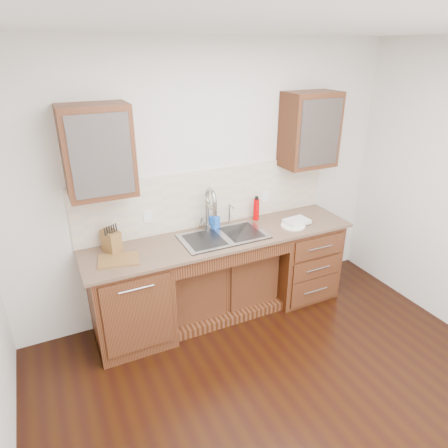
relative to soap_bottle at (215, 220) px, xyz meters
name	(u,v)px	position (x,y,z in m)	size (l,w,h in m)	color
ground	(301,419)	(-0.01, -1.63, -1.05)	(4.00, 3.50, 0.10)	black
ceiling	(346,15)	(-0.01, -1.63, 1.75)	(4.00, 3.50, 0.10)	white
wall_back	(207,182)	(-0.01, 0.17, 0.35)	(4.00, 0.10, 2.70)	silver
base_cabinet_left	(130,300)	(-0.96, -0.19, -0.56)	(0.70, 0.62, 0.88)	#593014
base_cabinet_center	(219,280)	(-0.01, -0.10, -0.65)	(1.20, 0.44, 0.70)	#593014
base_cabinet_right	(299,257)	(0.94, -0.19, -0.56)	(0.70, 0.62, 0.88)	#593014
countertop	(223,238)	(-0.01, -0.21, -0.11)	(2.70, 0.65, 0.03)	#84705B
backsplash	(210,198)	(-0.01, 0.11, 0.20)	(2.70, 0.02, 0.59)	beige
sink	(224,245)	(-0.01, -0.22, -0.18)	(0.84, 0.46, 0.19)	#9E9EA5
faucet	(207,211)	(-0.08, 0.01, 0.11)	(0.04, 0.04, 0.40)	#999993
filter_tap	(229,214)	(0.17, 0.02, 0.03)	(0.02, 0.02, 0.24)	#999993
upper_cabinet_left	(98,152)	(-1.06, -0.05, 0.82)	(0.55, 0.34, 0.75)	#593014
upper_cabinet_right	(309,130)	(1.04, -0.05, 0.82)	(0.55, 0.34, 0.75)	#593014
outlet_left	(148,217)	(-0.66, 0.09, 0.12)	(0.08, 0.01, 0.12)	white
outlet_right	(265,196)	(0.64, 0.09, 0.12)	(0.08, 0.01, 0.12)	white
soap_bottle	(215,220)	(0.00, 0.00, 0.00)	(0.08, 0.08, 0.18)	blue
water_bottle	(256,210)	(0.49, 0.01, 0.02)	(0.06, 0.06, 0.23)	#C60003
plate	(293,226)	(0.75, -0.31, -0.09)	(0.25, 0.25, 0.01)	white
dish_towel	(297,221)	(0.81, -0.28, -0.06)	(0.25, 0.18, 0.04)	#FFF6D0
knife_block	(111,241)	(-1.04, -0.06, 0.01)	(0.11, 0.18, 0.20)	#A05B27
cutting_board	(119,260)	(-1.03, -0.26, -0.08)	(0.35, 0.24, 0.02)	#A47F47
cup_left_a	(84,160)	(-1.17, -0.05, 0.77)	(0.11, 0.11, 0.09)	silver
cup_left_b	(110,157)	(-0.96, -0.05, 0.77)	(0.10, 0.10, 0.09)	silver
cup_right_a	(305,135)	(0.99, -0.05, 0.78)	(0.14, 0.14, 0.11)	white
cup_right_b	(318,135)	(1.16, -0.05, 0.77)	(0.09, 0.09, 0.09)	white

